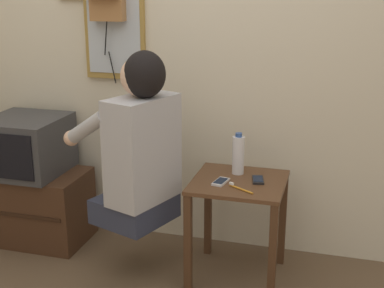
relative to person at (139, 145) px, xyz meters
name	(u,v)px	position (x,y,z in m)	size (l,w,h in m)	color
wall_back	(185,43)	(0.10, 0.55, 0.49)	(6.80, 0.05, 2.55)	beige
side_table	(238,202)	(0.53, 0.12, -0.33)	(0.50, 0.49, 0.59)	#51331E
person	(139,145)	(0.00, 0.00, 0.00)	(0.62, 0.56, 0.97)	#2D3347
tv_stand	(34,205)	(-0.84, 0.23, -0.55)	(0.69, 0.42, 0.46)	#422819
television	(26,145)	(-0.86, 0.23, -0.14)	(0.46, 0.48, 0.36)	#38383A
wall_mirror	(114,19)	(-0.34, 0.51, 0.62)	(0.39, 0.03, 0.73)	olive
cell_phone_held	(221,182)	(0.44, 0.06, -0.19)	(0.08, 0.13, 0.01)	silver
cell_phone_spare	(258,180)	(0.63, 0.15, -0.19)	(0.08, 0.13, 0.01)	black
water_bottle	(238,155)	(0.50, 0.23, -0.09)	(0.07, 0.07, 0.24)	silver
toothbrush	(239,188)	(0.56, 0.00, -0.19)	(0.14, 0.09, 0.02)	orange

